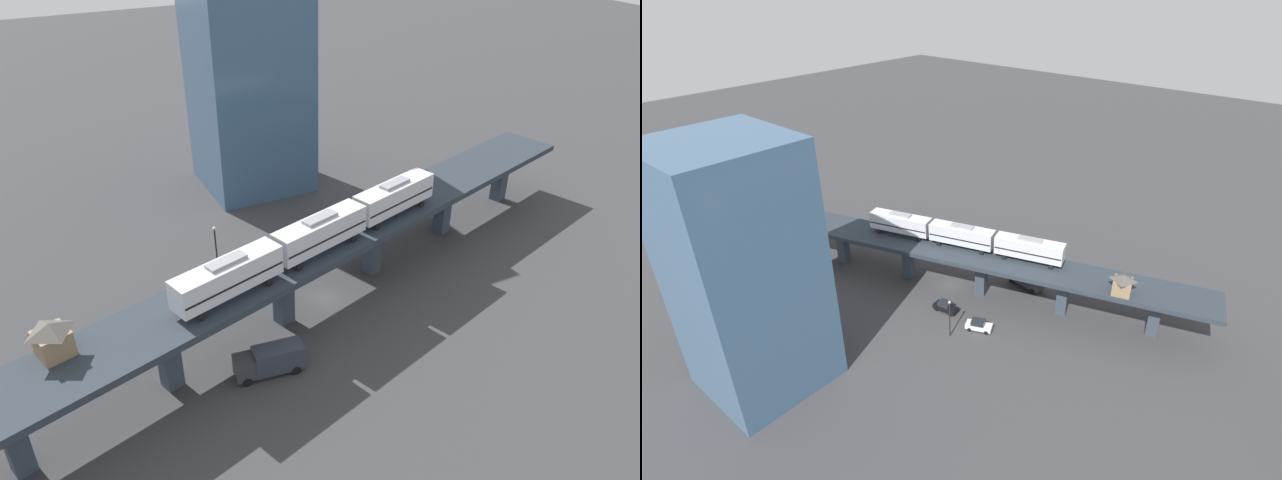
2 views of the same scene
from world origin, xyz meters
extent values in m
plane|color=#38383A|center=(0.00, 0.00, 0.00)|extent=(400.00, 400.00, 0.00)
cube|color=#283039|center=(0.00, 0.00, 7.75)|extent=(34.89, 90.45, 0.80)
cube|color=#333D47|center=(11.24, -36.82, 3.67)|extent=(2.25, 2.25, 7.35)
cube|color=#333D47|center=(6.86, -22.48, 3.67)|extent=(2.25, 2.25, 7.35)
cube|color=#333D47|center=(2.48, -8.13, 3.67)|extent=(2.25, 2.25, 7.35)
cube|color=#333D47|center=(-1.90, 6.22, 3.67)|extent=(2.25, 2.25, 7.35)
cube|color=#333D47|center=(-6.28, 20.56, 3.67)|extent=(2.25, 2.25, 7.35)
cube|color=#333D47|center=(-10.65, 34.91, 3.67)|extent=(2.25, 2.25, 7.35)
cube|color=silver|center=(1.72, -10.45, 10.69)|extent=(6.18, 12.29, 3.10)
cube|color=black|center=(1.72, -10.45, 10.39)|extent=(6.15, 12.08, 0.24)
cube|color=gray|center=(1.72, -10.45, 12.42)|extent=(2.56, 4.43, 0.36)
cylinder|color=black|center=(1.81, -14.81, 8.57)|extent=(0.46, 0.87, 0.84)
cylinder|color=black|center=(4.09, -14.12, 8.57)|extent=(0.46, 0.87, 0.84)
cylinder|color=black|center=(-0.64, -6.78, 8.57)|extent=(0.46, 0.87, 0.84)
cylinder|color=black|center=(1.64, -6.08, 8.57)|extent=(0.46, 0.87, 0.84)
cube|color=silver|center=(-1.95, 1.60, 10.69)|extent=(6.18, 12.29, 3.10)
cube|color=black|center=(-1.95, 1.60, 10.39)|extent=(6.15, 12.08, 0.24)
cube|color=gray|center=(-1.95, 1.60, 12.42)|extent=(2.56, 4.43, 0.36)
cylinder|color=black|center=(-1.87, -2.76, 8.57)|extent=(0.46, 0.87, 0.84)
cylinder|color=black|center=(0.41, -2.07, 8.57)|extent=(0.46, 0.87, 0.84)
cylinder|color=black|center=(-4.32, 5.27, 8.57)|extent=(0.46, 0.87, 0.84)
cylinder|color=black|center=(-2.04, 5.97, 8.57)|extent=(0.46, 0.87, 0.84)
cube|color=silver|center=(-5.63, 13.66, 10.69)|extent=(6.18, 12.29, 3.10)
cube|color=black|center=(-5.63, 13.66, 10.39)|extent=(6.15, 12.08, 0.24)
cube|color=gray|center=(-5.63, 13.66, 12.42)|extent=(2.56, 4.43, 0.36)
cylinder|color=black|center=(-5.54, 9.29, 8.57)|extent=(0.46, 0.87, 0.84)
cylinder|color=black|center=(-3.27, 9.99, 8.57)|extent=(0.46, 0.87, 0.84)
cylinder|color=black|center=(-7.99, 17.32, 8.57)|extent=(0.46, 0.87, 0.84)
cylinder|color=black|center=(-5.72, 18.02, 8.57)|extent=(0.46, 0.87, 0.84)
cube|color=#8C7251|center=(-6.71, 30.20, 9.40)|extent=(3.50, 3.50, 2.50)
pyramid|color=#4C4742|center=(-6.71, 30.20, 11.10)|extent=(4.02, 4.02, 0.90)
cube|color=silver|center=(6.66, 12.43, 0.73)|extent=(3.37, 4.75, 0.80)
cube|color=#1E2328|center=(6.72, 12.30, 1.51)|extent=(2.37, 2.66, 0.76)
cylinder|color=black|center=(6.43, 10.78, 0.33)|extent=(0.48, 0.70, 0.66)
cylinder|color=black|center=(8.01, 11.45, 0.33)|extent=(0.48, 0.70, 0.66)
cylinder|color=black|center=(5.32, 13.42, 0.33)|extent=(0.48, 0.70, 0.66)
cylinder|color=black|center=(6.90, 14.08, 0.33)|extent=(0.48, 0.70, 0.66)
cube|color=black|center=(6.36, 4.78, 0.73)|extent=(2.35, 4.59, 0.80)
cube|color=#1E2328|center=(6.38, 4.64, 1.51)|extent=(1.91, 2.39, 0.76)
cylinder|color=black|center=(5.69, 3.26, 0.33)|extent=(0.32, 0.69, 0.66)
cylinder|color=black|center=(7.39, 3.47, 0.33)|extent=(0.32, 0.69, 0.66)
cylinder|color=black|center=(5.33, 6.09, 0.33)|extent=(0.32, 0.69, 0.66)
cylinder|color=black|center=(7.02, 6.31, 0.33)|extent=(0.32, 0.69, 0.66)
cube|color=#333338|center=(-8.90, 13.79, 1.65)|extent=(2.43, 2.25, 2.30)
cube|color=#2D333D|center=(-9.34, 10.22, 1.85)|extent=(2.91, 5.44, 2.70)
cylinder|color=black|center=(-7.92, 13.67, 0.50)|extent=(0.47, 1.04, 1.00)
cylinder|color=black|center=(-9.89, 13.91, 0.50)|extent=(0.47, 1.04, 1.00)
cylinder|color=black|center=(-8.50, 8.55, 0.50)|extent=(0.47, 1.04, 1.00)
cylinder|color=black|center=(-10.56, 8.80, 0.50)|extent=(0.47, 1.04, 1.00)
cylinder|color=black|center=(10.94, 9.75, 3.25)|extent=(0.20, 0.20, 6.50)
sphere|color=beige|center=(10.94, 9.75, 6.72)|extent=(0.44, 0.44, 0.44)
cube|color=#3D5B7A|center=(34.79, -4.86, 18.00)|extent=(16.00, 16.00, 36.00)
camera|label=1|loc=(-54.85, 28.76, 44.75)|focal=35.00mm
camera|label=2|loc=(59.04, 52.30, 53.32)|focal=28.00mm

